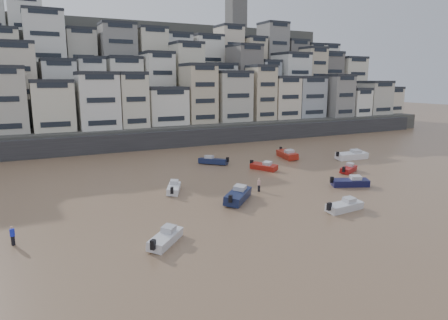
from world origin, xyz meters
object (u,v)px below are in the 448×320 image
person_pink (259,185)px  boat_b (350,181)px  boat_g (352,154)px  person_blue (13,236)px  boat_c (238,194)px  boat_a (345,205)px  boat_i (287,153)px  boat_d (349,168)px  boat_f (174,187)px  boat_e (264,166)px  boat_h (213,160)px  boat_j (166,237)px

person_pink → boat_b: bearing=-15.5°
boat_g → person_blue: boat_g is taller
boat_c → person_blue: 23.56m
boat_a → boat_i: 29.78m
boat_d → boat_g: bearing=15.8°
boat_g → person_pink: boat_g is taller
person_pink → boat_f: bearing=154.5°
boat_f → person_blue: person_blue is taller
boat_a → boat_e: 21.15m
boat_h → person_pink: size_ratio=3.09×
boat_b → boat_g: boat_g is taller
person_blue → boat_b: bearing=2.1°
boat_g → boat_i: bearing=151.3°
boat_b → person_blue: bearing=-154.8°
person_pink → boat_e: bearing=54.8°
boat_a → person_pink: (-4.24, 10.74, 0.20)m
boat_h → boat_e: bearing=170.4°
boat_b → boat_f: 23.37m
boat_i → boat_j: bearing=-37.3°
boat_g → person_pink: size_ratio=3.78×
boat_h → person_pink: (-1.98, -17.80, 0.14)m
boat_b → person_pink: 12.63m
boat_f → boat_g: (35.58, 5.68, 0.23)m
boat_b → boat_e: boat_b is taller
boat_e → boat_i: boat_i is taller
boat_e → boat_j: boat_j is taller
boat_h → person_blue: person_blue is taller
boat_e → boat_j: 31.06m
boat_h → boat_j: (-17.95, -28.30, -0.06)m
boat_a → boat_c: bearing=131.1°
person_pink → boat_g: bearing=21.8°
boat_i → person_blue: bearing=-51.4°
boat_c → person_pink: person_pink is taller
boat_a → boat_f: 20.82m
boat_e → person_pink: 12.49m
boat_d → person_blue: (-45.80, -7.88, 0.24)m
boat_f → person_pink: size_ratio=2.82×
boat_a → boat_i: boat_i is taller
boat_a → boat_c: boat_c is taller
boat_b → boat_i: boat_i is taller
boat_a → person_blue: bearing=165.2°
boat_c → person_pink: 4.91m
person_blue → person_pink: same height
boat_d → boat_e: size_ratio=0.95×
person_blue → boat_i: bearing=25.9°
boat_a → boat_b: bearing=38.5°
boat_c → boat_i: (20.55, 18.84, 0.03)m
boat_f → person_pink: (9.77, -4.66, 0.20)m
boat_e → boat_f: 17.85m
boat_e → person_pink: size_ratio=2.80×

